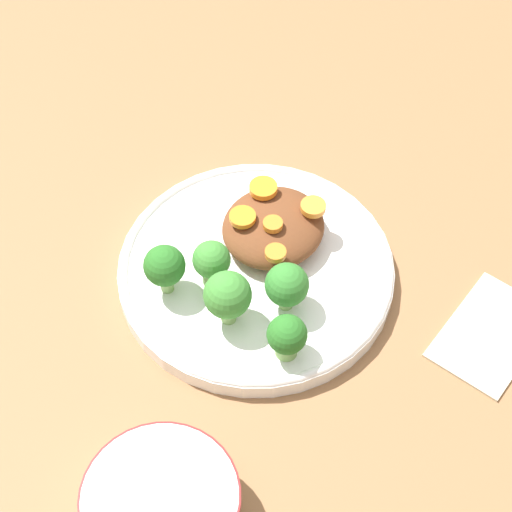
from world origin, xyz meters
name	(u,v)px	position (x,y,z in m)	size (l,w,h in m)	color
ground_plane	(256,277)	(0.00, 0.00, 0.00)	(4.00, 4.00, 0.00)	#8C603D
plate	(256,269)	(0.00, 0.00, 0.01)	(0.26, 0.26, 0.02)	white
dip_bowl	(162,507)	(-0.23, -0.09, 0.03)	(0.12, 0.12, 0.05)	white
stew_mound	(273,227)	(0.04, 0.01, 0.03)	(0.10, 0.09, 0.03)	brown
broccoli_floret_0	(228,296)	(-0.06, -0.02, 0.05)	(0.04, 0.04, 0.06)	#7FA85B
broccoli_floret_1	(165,267)	(-0.07, 0.05, 0.05)	(0.04, 0.04, 0.05)	#7FA85B
broccoli_floret_2	(212,262)	(-0.04, 0.02, 0.05)	(0.03, 0.03, 0.05)	#759E51
broccoli_floret_3	(287,285)	(-0.02, -0.05, 0.05)	(0.04, 0.04, 0.05)	#7FA85B
broccoli_floret_4	(287,336)	(-0.06, -0.08, 0.04)	(0.03, 0.03, 0.05)	#759E51
carrot_slice_0	(269,222)	(0.02, 0.00, 0.06)	(0.02, 0.02, 0.01)	orange
carrot_slice_1	(313,207)	(0.06, -0.02, 0.06)	(0.02, 0.02, 0.01)	orange
carrot_slice_2	(263,188)	(0.05, 0.03, 0.06)	(0.03, 0.03, 0.01)	orange
carrot_slice_3	(276,252)	(0.00, -0.02, 0.06)	(0.02, 0.02, 0.01)	orange
carrot_slice_4	(243,217)	(0.01, 0.03, 0.05)	(0.02, 0.02, 0.01)	orange
napkin	(491,333)	(0.08, -0.20, 0.00)	(0.12, 0.08, 0.01)	beige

